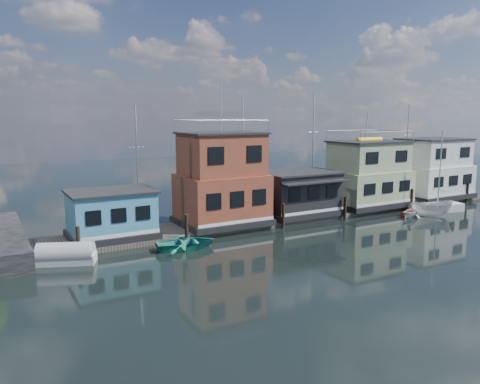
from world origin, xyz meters
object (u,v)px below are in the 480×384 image
tarp_runabout (66,255)px  motorboat (432,208)px  houseboat_blue (111,214)px  houseboat_dark (297,193)px  red_kayak (408,212)px  dinghy_white (410,211)px  day_sailer (437,207)px  houseboat_red (222,181)px  houseboat_green (368,175)px  houseboat_white (433,169)px  dinghy_teal (186,243)px

tarp_runabout → motorboat: size_ratio=1.01×
houseboat_blue → motorboat: size_ratio=1.61×
motorboat → tarp_runabout: bearing=118.5°
houseboat_dark → red_kayak: bearing=-20.9°
dinghy_white → day_sailer: day_sailer is taller
houseboat_red → tarp_runabout: bearing=-164.6°
houseboat_dark → dinghy_white: houseboat_dark is taller
houseboat_red → houseboat_green: bearing=0.0°
houseboat_green → houseboat_red: bearing=-180.0°
motorboat → dinghy_white: motorboat is taller
red_kayak → dinghy_white: bearing=-154.8°
houseboat_dark → day_sailer: day_sailer is taller
houseboat_blue → houseboat_red: bearing=0.0°
houseboat_red → houseboat_white: 27.01m
red_kayak → dinghy_teal: dinghy_teal is taller
houseboat_blue → red_kayak: (28.04, -4.05, -1.99)m
dinghy_white → dinghy_teal: 22.78m
houseboat_dark → houseboat_green: 9.07m
houseboat_blue → day_sailer: 32.05m
houseboat_blue → dinghy_white: (27.02, -5.19, -1.63)m
houseboat_green → tarp_runabout: bearing=-173.0°
houseboat_green → day_sailer: bearing=-42.0°
houseboat_dark → tarp_runabout: houseboat_dark is taller
houseboat_green → day_sailer: 7.60m
houseboat_blue → houseboat_green: (26.50, 0.00, 1.34)m
houseboat_red → day_sailer: (22.16, -4.65, -3.64)m
houseboat_red → motorboat: size_ratio=2.98×
houseboat_green → houseboat_blue: bearing=-180.0°
houseboat_blue → red_kayak: size_ratio=2.20×
houseboat_red → houseboat_green: houseboat_red is taller
dinghy_teal → houseboat_blue: bearing=51.6°
houseboat_dark → dinghy_teal: bearing=-161.5°
red_kayak → motorboat: size_ratio=0.73×
houseboat_blue → houseboat_green: 26.53m
houseboat_dark → houseboat_green: (9.00, 0.02, 1.13)m
houseboat_blue → red_kayak: houseboat_blue is taller
houseboat_white → day_sailer: 7.38m
houseboat_blue → dinghy_white: houseboat_blue is taller
motorboat → dinghy_teal: (-25.11, 1.33, -0.31)m
houseboat_red → red_kayak: size_ratio=4.07×
tarp_runabout → dinghy_white: (31.02, -1.47, 0.01)m
houseboat_blue → houseboat_dark: (17.50, -0.02, 0.21)m
red_kayak → tarp_runabout: bearing=156.3°
red_kayak → dinghy_teal: (-23.78, -0.40, 0.25)m
houseboat_blue → day_sailer: size_ratio=0.79×
houseboat_white → houseboat_dark: bearing=-179.9°
dinghy_teal → tarp_runabout: bearing=92.8°
dinghy_teal → day_sailer: bearing=-82.5°
houseboat_dark → houseboat_white: 19.03m
houseboat_dark → day_sailer: (14.16, -4.63, -1.96)m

